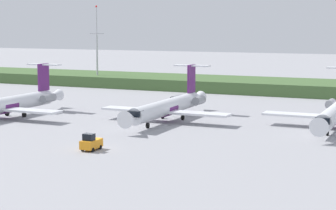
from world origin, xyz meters
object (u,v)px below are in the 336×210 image
Objects in this scene: antenna_mast at (97,53)px; baggage_tug at (91,143)px; regional_jet_fourth at (336,112)px; regional_jet_second at (9,104)px; regional_jet_third at (168,106)px.

antenna_mast is 6.73× the size of baggage_tug.
antenna_mast is at bearing 149.17° from regional_jet_fourth.
antenna_mast is (-69.23, 41.32, 6.43)m from regional_jet_fourth.
baggage_tug is (42.73, -72.69, -7.96)m from antenna_mast.
regional_jet_fourth is 80.88m from antenna_mast.
baggage_tug is at bearing -32.32° from regional_jet_second.
regional_jet_fourth is at bearing 14.35° from regional_jet_second.
regional_jet_second and regional_jet_third have the same top height.
antenna_mast is at bearing 105.26° from regional_jet_second.
regional_jet_fourth is (54.17, 13.86, 0.00)m from regional_jet_second.
regional_jet_third is 1.00× the size of regional_jet_fourth.
regional_jet_second is 32.79m from baggage_tug.
regional_jet_second is at bearing -162.30° from regional_jet_third.
regional_jet_fourth is 41.09m from baggage_tug.
baggage_tug is (27.68, -17.51, -1.53)m from regional_jet_second.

